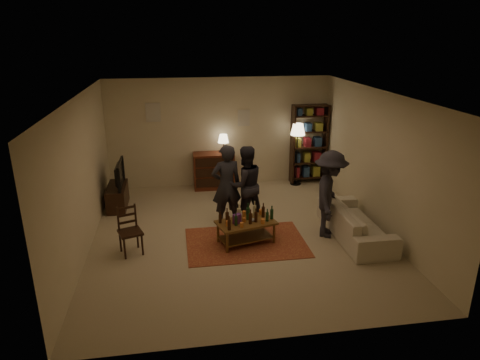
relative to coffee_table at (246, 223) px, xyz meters
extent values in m
plane|color=#C6B793|center=(-0.09, 0.34, -0.39)|extent=(6.00, 6.00, 0.00)
plane|color=beige|center=(-0.09, 3.34, 0.96)|extent=(5.50, 0.00, 5.50)
plane|color=beige|center=(-2.84, 0.34, 0.96)|extent=(0.00, 6.00, 6.00)
plane|color=beige|center=(2.66, 0.34, 0.96)|extent=(0.00, 6.00, 6.00)
plane|color=beige|center=(-0.09, -2.66, 0.96)|extent=(5.50, 0.00, 5.50)
plane|color=white|center=(-0.09, 0.34, 2.31)|extent=(6.00, 6.00, 0.00)
cube|color=beige|center=(-1.69, 3.32, 1.51)|extent=(0.35, 0.03, 0.45)
cube|color=beige|center=(0.51, 3.32, 1.31)|extent=(0.30, 0.03, 0.40)
cube|color=maroon|center=(0.00, 0.00, -0.39)|extent=(2.20, 1.50, 0.01)
cube|color=brown|center=(0.00, 0.00, 0.02)|extent=(1.17, 0.82, 0.04)
cube|color=brown|center=(0.00, 0.00, -0.28)|extent=(1.04, 0.70, 0.02)
cylinder|color=brown|center=(-0.39, -0.34, -0.20)|extent=(0.05, 0.05, 0.39)
cylinder|color=brown|center=(0.51, -0.11, -0.20)|extent=(0.05, 0.05, 0.39)
cylinder|color=brown|center=(-0.51, 0.10, -0.20)|extent=(0.05, 0.05, 0.39)
cylinder|color=brown|center=(0.40, 0.33, -0.20)|extent=(0.05, 0.05, 0.39)
cylinder|color=orange|center=(-0.35, -0.13, 0.09)|extent=(0.07, 0.07, 0.10)
cylinder|color=orange|center=(-0.11, -0.22, 0.08)|extent=(0.07, 0.07, 0.09)
cylinder|color=orange|center=(0.01, 0.23, 0.09)|extent=(0.07, 0.07, 0.11)
cylinder|color=orange|center=(0.29, -0.13, 0.08)|extent=(0.07, 0.07, 0.09)
cylinder|color=orange|center=(0.34, 0.29, 0.09)|extent=(0.07, 0.07, 0.10)
cylinder|color=orange|center=(-0.04, -0.01, 0.08)|extent=(0.06, 0.06, 0.08)
cube|color=#6C348F|center=(-0.18, -0.03, 0.13)|extent=(0.17, 0.15, 0.18)
cylinder|color=gray|center=(0.12, 0.01, 0.05)|extent=(0.12, 0.12, 0.03)
cube|color=black|center=(-2.07, -0.08, 0.01)|extent=(0.49, 0.49, 0.04)
cylinder|color=black|center=(-2.16, -0.28, -0.19)|extent=(0.04, 0.04, 0.40)
cylinder|color=black|center=(-1.87, -0.17, -0.19)|extent=(0.04, 0.04, 0.40)
cylinder|color=black|center=(-2.26, 0.02, -0.19)|extent=(0.04, 0.04, 0.40)
cylinder|color=black|center=(-1.97, 0.12, -0.19)|extent=(0.04, 0.04, 0.40)
cube|color=black|center=(-2.12, 0.07, 0.26)|extent=(0.30, 0.13, 0.45)
cube|color=black|center=(-2.54, 2.14, -0.14)|extent=(0.40, 1.00, 0.50)
imported|color=black|center=(-2.52, 2.14, 0.38)|extent=(0.13, 0.97, 0.56)
cube|color=maroon|center=(-0.29, 3.06, 0.06)|extent=(1.00, 0.48, 0.90)
cube|color=black|center=(-0.29, 2.81, -0.17)|extent=(0.92, 0.02, 0.22)
cube|color=black|center=(-0.29, 2.81, 0.09)|extent=(0.92, 0.02, 0.22)
cube|color=black|center=(-0.29, 2.81, 0.35)|extent=(0.92, 0.02, 0.22)
cylinder|color=black|center=(-0.04, 3.06, 0.53)|extent=(0.12, 0.12, 0.04)
cylinder|color=black|center=(-0.04, 3.06, 0.66)|extent=(0.02, 0.02, 0.22)
cone|color=#FFE5B2|center=(-0.04, 3.06, 0.87)|extent=(0.26, 0.26, 0.20)
cube|color=black|center=(1.73, 3.12, 0.61)|extent=(0.04, 0.34, 2.00)
cube|color=black|center=(2.59, 3.12, 0.61)|extent=(0.04, 0.34, 2.00)
cube|color=black|center=(2.16, 3.12, -0.24)|extent=(0.90, 0.34, 0.03)
cube|color=black|center=(2.16, 3.12, 0.16)|extent=(0.90, 0.34, 0.03)
cube|color=black|center=(2.16, 3.12, 0.56)|extent=(0.90, 0.34, 0.03)
cube|color=black|center=(2.16, 3.12, 0.96)|extent=(0.90, 0.34, 0.03)
cube|color=black|center=(2.16, 3.12, 1.36)|extent=(0.90, 0.34, 0.03)
cube|color=black|center=(2.16, 3.12, 1.61)|extent=(0.90, 0.34, 0.03)
cube|color=maroon|center=(1.86, 3.12, -0.10)|extent=(0.12, 0.22, 0.26)
cube|color=navy|center=(2.11, 3.12, -0.10)|extent=(0.15, 0.22, 0.26)
cube|color=#9D9F35|center=(2.38, 3.12, -0.10)|extent=(0.18, 0.22, 0.26)
cube|color=navy|center=(1.86, 3.12, 0.29)|extent=(0.12, 0.22, 0.24)
cube|color=#9D9F35|center=(2.11, 3.12, 0.29)|extent=(0.15, 0.22, 0.24)
cube|color=maroon|center=(2.38, 3.12, 0.29)|extent=(0.18, 0.22, 0.24)
cube|color=#9D9F35|center=(1.86, 3.12, 0.68)|extent=(0.12, 0.22, 0.22)
cube|color=maroon|center=(2.11, 3.12, 0.68)|extent=(0.15, 0.22, 0.22)
cube|color=navy|center=(2.38, 3.12, 0.68)|extent=(0.18, 0.22, 0.22)
cube|color=maroon|center=(1.86, 3.12, 1.07)|extent=(0.12, 0.22, 0.20)
cube|color=navy|center=(2.11, 3.12, 1.07)|extent=(0.15, 0.22, 0.20)
cube|color=#9D9F35|center=(2.38, 3.12, 1.07)|extent=(0.18, 0.22, 0.20)
cube|color=navy|center=(1.86, 3.12, 1.46)|extent=(0.12, 0.22, 0.18)
cube|color=#9D9F35|center=(2.11, 3.12, 1.46)|extent=(0.15, 0.22, 0.18)
cube|color=maroon|center=(2.38, 3.12, 1.46)|extent=(0.18, 0.22, 0.18)
cylinder|color=black|center=(1.81, 2.99, -0.38)|extent=(0.28, 0.28, 0.03)
cylinder|color=black|center=(1.81, 2.99, 0.30)|extent=(0.03, 0.03, 1.39)
cone|color=#FFE5B2|center=(1.81, 2.99, 1.05)|extent=(0.36, 0.36, 0.28)
imported|color=beige|center=(2.11, -0.06, -0.09)|extent=(0.81, 2.08, 0.61)
imported|color=#24252B|center=(-0.24, 0.88, 0.44)|extent=(0.67, 0.50, 1.67)
imported|color=#222128|center=(0.14, 0.94, 0.41)|extent=(0.92, 0.80, 1.61)
imported|color=#27262D|center=(1.61, 0.08, 0.44)|extent=(1.01, 1.24, 1.68)
camera|label=1|loc=(-1.22, -7.05, 3.35)|focal=32.00mm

